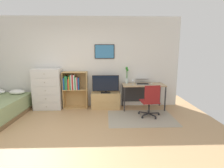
% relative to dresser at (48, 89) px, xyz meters
% --- Properties ---
extents(ground_plane, '(7.20, 7.20, 0.00)m').
position_rel_dresser_xyz_m(ground_plane, '(0.88, -2.15, -0.60)').
color(ground_plane, tan).
extents(wall_back_with_posters, '(6.12, 0.09, 2.70)m').
position_rel_dresser_xyz_m(wall_back_with_posters, '(0.89, 0.27, 0.75)').
color(wall_back_with_posters, silver).
rests_on(wall_back_with_posters, ground_plane).
extents(area_rug, '(1.70, 1.20, 0.01)m').
position_rel_dresser_xyz_m(area_rug, '(2.62, -0.86, -0.60)').
color(area_rug, '#9E937F').
rests_on(area_rug, ground_plane).
extents(dresser, '(0.80, 0.46, 1.20)m').
position_rel_dresser_xyz_m(dresser, '(0.00, 0.00, 0.00)').
color(dresser, silver).
rests_on(dresser, ground_plane).
extents(bookshelf, '(0.72, 0.30, 1.10)m').
position_rel_dresser_xyz_m(bookshelf, '(0.75, 0.06, 0.06)').
color(bookshelf, tan).
rests_on(bookshelf, ground_plane).
extents(tv_stand, '(0.85, 0.41, 0.48)m').
position_rel_dresser_xyz_m(tv_stand, '(1.71, 0.02, -0.36)').
color(tv_stand, tan).
rests_on(tv_stand, ground_plane).
extents(television, '(0.79, 0.16, 0.52)m').
position_rel_dresser_xyz_m(television, '(1.71, -0.01, 0.13)').
color(television, black).
rests_on(television, tv_stand).
extents(desk, '(1.23, 0.58, 0.74)m').
position_rel_dresser_xyz_m(desk, '(2.82, 0.01, 0.00)').
color(desk, tan).
rests_on(desk, ground_plane).
extents(office_chair, '(0.57, 0.58, 0.86)m').
position_rel_dresser_xyz_m(office_chair, '(2.86, -0.78, -0.14)').
color(office_chair, '#232326').
rests_on(office_chair, ground_plane).
extents(laptop, '(0.41, 0.44, 0.16)m').
position_rel_dresser_xyz_m(laptop, '(2.80, 0.00, 0.20)').
color(laptop, '#B7B7BC').
rests_on(laptop, desk).
extents(computer_mouse, '(0.06, 0.10, 0.03)m').
position_rel_dresser_xyz_m(computer_mouse, '(3.04, -0.12, 0.15)').
color(computer_mouse, silver).
rests_on(computer_mouse, desk).
extents(bamboo_vase, '(0.10, 0.09, 0.50)m').
position_rel_dresser_xyz_m(bamboo_vase, '(2.34, 0.10, 0.38)').
color(bamboo_vase, silver).
rests_on(bamboo_vase, desk).
extents(wine_glass, '(0.07, 0.07, 0.18)m').
position_rel_dresser_xyz_m(wine_glass, '(2.50, -0.12, 0.27)').
color(wine_glass, silver).
rests_on(wine_glass, desk).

